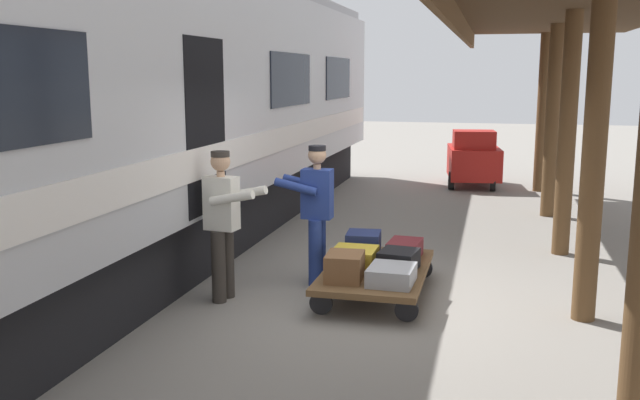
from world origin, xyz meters
name	(u,v)px	position (x,y,z in m)	size (l,w,h in m)	color
ground_plane	(383,303)	(0.00, 0.00, 0.00)	(60.00, 60.00, 0.00)	gray
platform_canopy	(598,1)	(-2.06, 0.00, 3.25)	(3.20, 17.64, 3.56)	brown
train_car	(89,115)	(3.58, 0.00, 2.06)	(3.02, 19.91, 4.00)	#B7BABF
luggage_cart	(376,272)	(0.14, -0.30, 0.27)	(1.17, 2.04, 0.32)	brown
suitcase_yellow_case	(355,258)	(0.39, -0.30, 0.43)	(0.50, 0.52, 0.22)	gold
suitcase_navy_fabric	(363,244)	(0.39, -0.86, 0.46)	(0.41, 0.44, 0.29)	navy
suitcase_maroon_trunk	(405,249)	(-0.12, -0.86, 0.42)	(0.37, 0.52, 0.21)	maroon
suitcase_black_hardshell	(399,260)	(-0.12, -0.30, 0.43)	(0.41, 0.45, 0.23)	black
suitcase_gray_aluminum	(392,275)	(-0.12, 0.27, 0.41)	(0.48, 0.55, 0.19)	#9EA0A5
suitcase_brown_leather	(345,267)	(0.39, 0.27, 0.47)	(0.39, 0.47, 0.30)	brown
porter_in_overalls	(316,210)	(0.93, -0.56, 0.93)	(0.67, 0.43, 1.70)	navy
porter_by_door	(223,220)	(1.78, 0.30, 0.93)	(0.70, 0.48, 1.70)	#332D28
baggage_tug	(474,159)	(-0.69, -8.70, 0.63)	(1.30, 1.82, 1.30)	#B21E19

